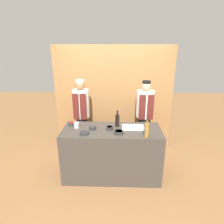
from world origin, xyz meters
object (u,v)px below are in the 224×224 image
sauce_bowl_red (72,124)px  chef_right (144,116)px  sauce_bowl_purple (93,128)px  sauce_bowl_white (84,133)px  cutting_board (133,127)px  sauce_bowl_brown (119,132)px  cup_steel (77,125)px  cup_blue (145,132)px  chef_left (82,115)px  sauce_bowl_orange (110,128)px  bottle_soy (117,120)px  bottle_vinegar (147,130)px

sauce_bowl_red → chef_right: bearing=23.0°
sauce_bowl_purple → sauce_bowl_white: (-0.12, -0.21, -0.01)m
sauce_bowl_purple → cutting_board: 0.73m
sauce_bowl_brown → sauce_bowl_purple: size_ratio=1.31×
cup_steel → cup_blue: cup_steel is taller
chef_left → sauce_bowl_orange: bearing=-50.9°
bottle_soy → cup_blue: (0.47, -0.33, -0.08)m
sauce_bowl_orange → bottle_soy: (0.14, 0.15, 0.09)m
sauce_bowl_orange → cutting_board: (0.42, 0.09, -0.02)m
bottle_vinegar → chef_right: chef_right is taller
bottle_vinegar → bottle_soy: (-0.48, 0.43, -0.01)m
bottle_vinegar → chef_left: bearing=139.6°
sauce_bowl_purple → chef_left: size_ratio=0.07×
bottle_soy → cup_steel: bottle_soy is taller
bottle_soy → cutting_board: bearing=-12.4°
sauce_bowl_brown → cutting_board: size_ratio=0.40×
sauce_bowl_orange → bottle_vinegar: (0.61, -0.27, 0.09)m
sauce_bowl_brown → cup_blue: size_ratio=1.82×
sauce_bowl_purple → sauce_bowl_red: bearing=156.1°
sauce_bowl_red → chef_left: size_ratio=0.08×
cup_steel → chef_left: size_ratio=0.06×
chef_right → sauce_bowl_brown: bearing=-120.7°
sauce_bowl_white → cup_blue: (1.03, 0.02, 0.02)m
sauce_bowl_red → sauce_bowl_orange: bearing=-14.8°
cutting_board → sauce_bowl_red: bearing=175.0°
sauce_bowl_orange → chef_right: bearing=47.8°
sauce_bowl_white → cup_blue: size_ratio=1.77×
bottle_vinegar → chef_left: chef_left is taller
sauce_bowl_red → sauce_bowl_white: (0.30, -0.39, -0.00)m
bottle_soy → chef_left: (-0.79, 0.65, -0.14)m
cutting_board → cup_blue: size_ratio=4.59×
sauce_bowl_purple → bottle_soy: bottle_soy is taller
cup_steel → sauce_bowl_orange: bearing=-5.7°
cup_blue → chef_left: 1.60m
bottle_vinegar → cup_steel: (-1.21, 0.33, -0.08)m
chef_left → bottle_vinegar: bearing=-40.4°
chef_right → sauce_bowl_white: bearing=-138.8°
sauce_bowl_purple → bottle_vinegar: bottle_vinegar is taller
sauce_bowl_purple → chef_right: bearing=37.7°
sauce_bowl_brown → cutting_board: (0.26, 0.24, -0.02)m
sauce_bowl_purple → cup_blue: 0.93m
cup_blue → chef_left: size_ratio=0.05×
bottle_vinegar → cup_blue: bearing=93.2°
bottle_vinegar → chef_right: 1.10m
sauce_bowl_orange → sauce_bowl_red: bearing=165.2°
sauce_bowl_white → cup_steel: size_ratio=1.51×
sauce_bowl_brown → sauce_bowl_orange: bearing=136.7°
sauce_bowl_white → bottle_soy: bottle_soy is taller
cutting_board → sauce_bowl_white: bearing=-160.8°
sauce_bowl_red → cup_blue: (1.33, -0.37, 0.02)m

